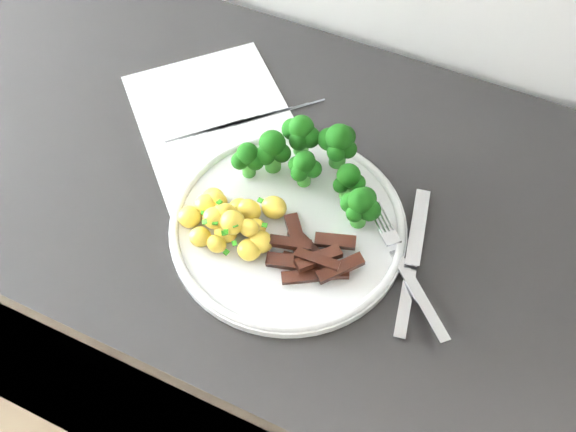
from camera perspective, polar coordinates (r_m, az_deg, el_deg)
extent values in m
cube|color=black|center=(1.31, -2.77, -8.21)|extent=(2.47, 0.62, 0.93)
cube|color=white|center=(0.97, -6.09, 7.72)|extent=(0.38, 0.37, 0.00)
cube|color=slate|center=(0.98, -0.73, 9.10)|extent=(0.10, 0.11, 0.00)
cube|color=slate|center=(0.98, -2.03, 8.79)|extent=(0.10, 0.10, 0.00)
cube|color=slate|center=(0.97, -3.33, 8.46)|extent=(0.10, 0.10, 0.00)
cube|color=slate|center=(0.97, -4.65, 8.13)|extent=(0.09, 0.10, 0.00)
cube|color=slate|center=(0.97, -5.97, 7.80)|extent=(0.09, 0.09, 0.00)
cube|color=slate|center=(0.97, -7.30, 7.45)|extent=(0.09, 0.09, 0.00)
cylinder|color=white|center=(0.85, 0.00, -0.92)|extent=(0.31, 0.31, 0.01)
torus|color=white|center=(0.85, 0.00, -0.67)|extent=(0.31, 0.31, 0.01)
cylinder|color=#26671C|center=(0.86, 1.42, 3.51)|extent=(0.02, 0.02, 0.03)
sphere|color=black|center=(0.85, 2.20, 4.16)|extent=(0.02, 0.02, 0.02)
sphere|color=black|center=(0.85, 1.56, 4.95)|extent=(0.03, 0.03, 0.03)
sphere|color=black|center=(0.85, 0.73, 4.56)|extent=(0.02, 0.02, 0.02)
sphere|color=black|center=(0.84, 0.99, 3.82)|extent=(0.02, 0.02, 0.02)
sphere|color=black|center=(0.84, 1.46, 4.71)|extent=(0.03, 0.03, 0.03)
cylinder|color=#26671C|center=(0.86, 5.19, 2.32)|extent=(0.02, 0.02, 0.03)
sphere|color=black|center=(0.85, 6.09, 2.92)|extent=(0.02, 0.02, 0.02)
sphere|color=black|center=(0.86, 5.13, 3.76)|extent=(0.02, 0.02, 0.02)
sphere|color=black|center=(0.84, 4.66, 2.72)|extent=(0.02, 0.02, 0.02)
sphere|color=black|center=(0.84, 5.35, 3.56)|extent=(0.03, 0.03, 0.03)
cylinder|color=#26671C|center=(0.89, -1.34, 4.92)|extent=(0.02, 0.02, 0.03)
sphere|color=black|center=(0.87, -0.56, 5.54)|extent=(0.03, 0.03, 0.03)
sphere|color=black|center=(0.88, -1.50, 6.56)|extent=(0.03, 0.03, 0.03)
sphere|color=black|center=(0.87, -2.01, 5.37)|extent=(0.03, 0.03, 0.03)
sphere|color=black|center=(0.86, -1.39, 6.38)|extent=(0.04, 0.04, 0.04)
cylinder|color=#26671C|center=(0.88, 4.38, 5.34)|extent=(0.02, 0.02, 0.03)
sphere|color=black|center=(0.86, 5.26, 5.86)|extent=(0.03, 0.03, 0.03)
sphere|color=black|center=(0.87, 4.99, 6.97)|extent=(0.03, 0.03, 0.03)
sphere|color=black|center=(0.87, 3.63, 6.74)|extent=(0.03, 0.03, 0.03)
sphere|color=black|center=(0.86, 4.28, 5.62)|extent=(0.03, 0.03, 0.03)
sphere|color=black|center=(0.86, 4.54, 6.87)|extent=(0.04, 0.04, 0.04)
cylinder|color=#26671C|center=(0.90, 1.16, 6.33)|extent=(0.02, 0.02, 0.03)
sphere|color=black|center=(0.87, 1.90, 6.94)|extent=(0.03, 0.03, 0.03)
sphere|color=black|center=(0.89, 1.32, 7.90)|extent=(0.02, 0.02, 0.02)
sphere|color=black|center=(0.88, 0.40, 7.63)|extent=(0.03, 0.03, 0.03)
sphere|color=black|center=(0.87, 0.97, 6.66)|extent=(0.03, 0.03, 0.03)
sphere|color=black|center=(0.87, 1.19, 7.75)|extent=(0.03, 0.03, 0.03)
cylinder|color=#26671C|center=(0.84, 6.23, 0.02)|extent=(0.02, 0.02, 0.03)
sphere|color=black|center=(0.82, 7.19, 0.52)|extent=(0.03, 0.03, 0.03)
sphere|color=black|center=(0.83, 6.80, 1.57)|extent=(0.03, 0.03, 0.03)
sphere|color=black|center=(0.82, 5.50, 1.16)|extent=(0.03, 0.03, 0.03)
sphere|color=black|center=(0.82, 5.88, 0.23)|extent=(0.02, 0.02, 0.02)
sphere|color=black|center=(0.81, 6.44, 1.32)|extent=(0.03, 0.03, 0.03)
cylinder|color=#26671C|center=(0.89, -3.47, 4.30)|extent=(0.02, 0.02, 0.03)
sphere|color=black|center=(0.87, -2.89, 4.81)|extent=(0.02, 0.02, 0.02)
sphere|color=black|center=(0.88, -3.57, 5.70)|extent=(0.02, 0.02, 0.02)
sphere|color=black|center=(0.87, -4.25, 4.86)|extent=(0.02, 0.02, 0.02)
sphere|color=black|center=(0.86, -3.57, 5.49)|extent=(0.03, 0.03, 0.03)
ellipsoid|color=yellow|center=(0.85, -1.23, 0.76)|extent=(0.03, 0.03, 0.03)
ellipsoid|color=yellow|center=(0.86, -6.58, 1.59)|extent=(0.03, 0.03, 0.02)
ellipsoid|color=yellow|center=(0.84, -5.16, -0.43)|extent=(0.03, 0.03, 0.03)
ellipsoid|color=yellow|center=(0.83, -5.50, -1.41)|extent=(0.03, 0.03, 0.03)
ellipsoid|color=yellow|center=(0.84, -4.93, -0.87)|extent=(0.03, 0.02, 0.02)
ellipsoid|color=yellow|center=(0.85, -7.17, 0.91)|extent=(0.03, 0.03, 0.03)
ellipsoid|color=yellow|center=(0.85, -8.64, -0.08)|extent=(0.03, 0.03, 0.03)
ellipsoid|color=yellow|center=(0.83, -2.81, -1.02)|extent=(0.03, 0.02, 0.02)
ellipsoid|color=yellow|center=(0.82, -6.30, -2.45)|extent=(0.03, 0.02, 0.02)
ellipsoid|color=yellow|center=(0.82, -4.91, -0.56)|extent=(0.03, 0.03, 0.03)
ellipsoid|color=yellow|center=(0.83, -5.84, 0.15)|extent=(0.03, 0.03, 0.02)
ellipsoid|color=yellow|center=(0.85, -4.22, 0.65)|extent=(0.03, 0.03, 0.03)
ellipsoid|color=yellow|center=(0.82, -6.46, -0.15)|extent=(0.03, 0.03, 0.03)
ellipsoid|color=yellow|center=(0.81, -3.44, -1.06)|extent=(0.03, 0.02, 0.02)
ellipsoid|color=yellow|center=(0.83, -5.43, 0.34)|extent=(0.03, 0.02, 0.02)
ellipsoid|color=yellow|center=(0.84, -3.50, 0.48)|extent=(0.03, 0.03, 0.03)
ellipsoid|color=yellow|center=(0.82, -2.43, -2.27)|extent=(0.03, 0.03, 0.03)
ellipsoid|color=yellow|center=(0.82, -4.89, -0.63)|extent=(0.03, 0.03, 0.03)
ellipsoid|color=yellow|center=(0.81, -3.42, -2.97)|extent=(0.03, 0.03, 0.03)
ellipsoid|color=yellow|center=(0.86, -6.39, 1.21)|extent=(0.03, 0.03, 0.03)
ellipsoid|color=yellow|center=(0.83, -7.71, -1.82)|extent=(0.03, 0.03, 0.02)
cube|color=#1D5F0C|center=(0.82, -4.54, -0.27)|extent=(0.01, 0.01, 0.00)
cube|color=#1D5F0C|center=(0.80, -2.07, -0.80)|extent=(0.01, 0.01, 0.00)
cube|color=#1D5F0C|center=(0.81, -6.42, -0.59)|extent=(0.01, 0.01, 0.00)
cube|color=#1D5F0C|center=(0.80, -5.49, -1.39)|extent=(0.01, 0.01, 0.00)
cube|color=#1D5F0C|center=(0.81, -5.65, -1.49)|extent=(0.01, 0.01, 0.00)
cube|color=#1D5F0C|center=(0.83, -7.41, 0.30)|extent=(0.01, 0.01, 0.00)
cube|color=#1D5F0C|center=(0.81, -7.35, -0.51)|extent=(0.01, 0.01, 0.00)
cube|color=#1D5F0C|center=(0.81, -3.93, -0.63)|extent=(0.01, 0.01, 0.00)
cube|color=#1D5F0C|center=(0.80, -4.68, -0.81)|extent=(0.01, 0.01, 0.00)
cube|color=#1D5F0C|center=(0.79, -5.45, -3.19)|extent=(0.01, 0.01, 0.00)
cube|color=#1D5F0C|center=(0.81, -4.89, -0.62)|extent=(0.01, 0.01, 0.00)
cube|color=#1D5F0C|center=(0.82, -2.45, 1.38)|extent=(0.01, 0.01, 0.00)
cube|color=#1D5F0C|center=(0.83, -6.06, 1.21)|extent=(0.01, 0.01, 0.00)
cube|color=#1D5F0C|center=(0.80, -4.73, -2.40)|extent=(0.01, 0.01, 0.00)
cube|color=black|center=(0.80, 1.87, -5.25)|extent=(0.07, 0.05, 0.01)
cube|color=black|center=(0.81, 1.59, -4.20)|extent=(0.06, 0.03, 0.01)
cube|color=black|center=(0.81, -0.03, -4.06)|extent=(0.06, 0.03, 0.01)
cube|color=black|center=(0.83, 0.81, -2.06)|extent=(0.06, 0.07, 0.02)
cube|color=black|center=(0.82, 1.97, -2.94)|extent=(0.07, 0.04, 0.01)
cube|color=black|center=(0.81, 3.12, -4.91)|extent=(0.07, 0.04, 0.01)
cube|color=black|center=(0.81, 0.20, -2.41)|extent=(0.06, 0.03, 0.02)
cube|color=black|center=(0.82, 4.18, -2.22)|extent=(0.06, 0.03, 0.01)
cube|color=black|center=(0.80, 2.58, -3.87)|extent=(0.06, 0.02, 0.01)
cube|color=black|center=(0.80, 2.69, -3.73)|extent=(0.05, 0.06, 0.01)
cube|color=black|center=(0.80, 4.61, -4.59)|extent=(0.05, 0.06, 0.02)
cube|color=silver|center=(0.80, 11.40, -6.76)|extent=(0.11, 0.11, 0.02)
cube|color=silver|center=(0.83, 8.91, -1.70)|extent=(0.04, 0.04, 0.01)
cylinder|color=silver|center=(0.85, 8.60, 0.03)|extent=(0.03, 0.04, 0.00)
cylinder|color=silver|center=(0.85, 8.28, -0.07)|extent=(0.03, 0.04, 0.00)
cylinder|color=silver|center=(0.85, 7.97, -0.16)|extent=(0.03, 0.04, 0.00)
cylinder|color=silver|center=(0.84, 7.65, -0.26)|extent=(0.03, 0.04, 0.00)
cube|color=silver|center=(0.86, 11.36, -0.88)|extent=(0.04, 0.13, 0.01)
cube|color=silver|center=(0.81, 10.28, -7.25)|extent=(0.03, 0.11, 0.02)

